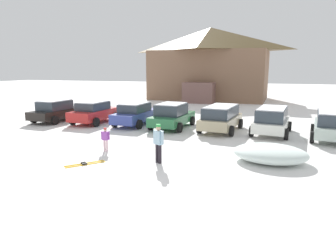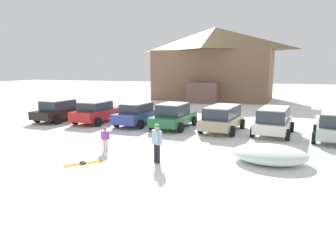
# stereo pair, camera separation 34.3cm
# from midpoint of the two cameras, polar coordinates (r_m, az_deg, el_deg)

# --- Properties ---
(ground) EXTENTS (160.00, 160.00, 0.00)m
(ground) POSITION_cam_midpoint_polar(r_m,az_deg,el_deg) (10.11, -13.77, -12.35)
(ground) COLOR white
(ski_lodge) EXTENTS (15.25, 11.13, 9.18)m
(ski_lodge) POSITION_cam_midpoint_polar(r_m,az_deg,el_deg) (40.35, 9.04, 11.70)
(ski_lodge) COLOR brown
(ski_lodge) RESTS_ON ground
(parked_black_sedan) EXTENTS (2.31, 4.53, 1.62)m
(parked_black_sedan) POSITION_cam_midpoint_polar(r_m,az_deg,el_deg) (24.43, -19.56, 2.87)
(parked_black_sedan) COLOR black
(parked_black_sedan) RESTS_ON ground
(parked_red_sedan) EXTENTS (2.28, 4.34, 1.60)m
(parked_red_sedan) POSITION_cam_midpoint_polar(r_m,az_deg,el_deg) (22.75, -12.97, 2.68)
(parked_red_sedan) COLOR red
(parked_red_sedan) RESTS_ON ground
(parked_blue_hatchback) EXTENTS (2.20, 4.60, 1.59)m
(parked_blue_hatchback) POSITION_cam_midpoint_polar(r_m,az_deg,el_deg) (21.41, -5.31, 2.39)
(parked_blue_hatchback) COLOR #364599
(parked_blue_hatchback) RESTS_ON ground
(parked_green_coupe) EXTENTS (2.38, 4.40, 1.68)m
(parked_green_coupe) POSITION_cam_midpoint_polar(r_m,az_deg,el_deg) (20.18, 1.58, 2.01)
(parked_green_coupe) COLOR #297040
(parked_green_coupe) RESTS_ON ground
(parked_beige_suv) EXTENTS (2.51, 4.49, 1.64)m
(parked_beige_suv) POSITION_cam_midpoint_polar(r_m,az_deg,el_deg) (19.42, 10.84, 1.61)
(parked_beige_suv) COLOR tan
(parked_beige_suv) RESTS_ON ground
(parked_white_suv) EXTENTS (2.47, 4.34, 1.64)m
(parked_white_suv) POSITION_cam_midpoint_polar(r_m,az_deg,el_deg) (19.22, 19.96, 1.06)
(parked_white_suv) COLOR white
(parked_white_suv) RESTS_ON ground
(parked_silver_wagon) EXTENTS (2.44, 4.24, 1.64)m
(parked_silver_wagon) POSITION_cam_midpoint_polar(r_m,az_deg,el_deg) (18.92, 29.58, 0.14)
(parked_silver_wagon) COLOR #B3C6BB
(parked_silver_wagon) RESTS_ON ground
(skier_child_in_purple_jacket) EXTENTS (0.43, 0.21, 1.16)m
(skier_child_in_purple_jacket) POSITION_cam_midpoint_polar(r_m,az_deg,el_deg) (14.72, -11.21, -2.22)
(skier_child_in_purple_jacket) COLOR beige
(skier_child_in_purple_jacket) RESTS_ON ground
(skier_adult_in_blue_parka) EXTENTS (0.55, 0.41, 1.67)m
(skier_adult_in_blue_parka) POSITION_cam_midpoint_polar(r_m,az_deg,el_deg) (12.57, -1.35, -2.91)
(skier_adult_in_blue_parka) COLOR black
(skier_adult_in_blue_parka) RESTS_ON ground
(pair_of_skis) EXTENTS (1.30, 1.47, 0.08)m
(pair_of_skis) POSITION_cam_midpoint_polar(r_m,az_deg,el_deg) (13.14, -15.04, -6.86)
(pair_of_skis) COLOR #E8A910
(pair_of_skis) RESTS_ON ground
(plowed_snow_pile) EXTENTS (3.11, 2.49, 0.73)m
(plowed_snow_pile) POSITION_cam_midpoint_polar(r_m,az_deg,el_deg) (13.55, 19.44, -5.05)
(plowed_snow_pile) COLOR white
(plowed_snow_pile) RESTS_ON ground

